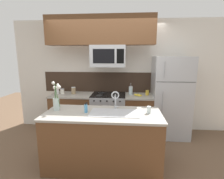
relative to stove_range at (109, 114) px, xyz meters
The scene contains 21 objects.
ground_plane 1.01m from the stove_range, 90.00° to the right, with size 10.00×10.00×0.00m, color brown.
rear_partition 0.97m from the stove_range, 51.72° to the left, with size 5.20×0.10×2.60m, color silver.
splash_band 0.76m from the stove_range, 90.00° to the left, with size 3.21×0.01×0.48m, color #332319.
back_counter_left 0.84m from the stove_range, behind, with size 0.96×0.65×0.91m.
back_counter_right 0.68m from the stove_range, ahead, with size 0.63×0.65×0.91m.
stove_range is the anchor object (origin of this frame).
microwave 1.31m from the stove_range, 89.84° to the right, with size 0.74×0.40×0.46m.
upper_cabinet_band 1.85m from the stove_range, 163.16° to the right, with size 2.29×0.34×0.60m, color brown.
refrigerator 1.44m from the stove_range, ahead, with size 0.79×0.74×1.77m.
storage_jar_tall 1.32m from the stove_range, behind, with size 0.11×0.11×0.16m.
storage_jar_medium 1.20m from the stove_range, behind, with size 0.09×0.09×0.12m.
storage_jar_short 0.98m from the stove_range, behind, with size 0.10×0.10×0.16m.
banana_bunch 0.81m from the stove_range, ahead, with size 0.19×0.12×0.08m.
french_press 0.74m from the stove_range, ahead, with size 0.09×0.09×0.27m.
coffee_tin 1.01m from the stove_range, ahead, with size 0.08×0.08×0.11m, color gold.
island_counter 1.25m from the stove_range, 88.30° to the right, with size 1.83×0.79×0.91m.
kitchen_sink 1.32m from the stove_range, 79.98° to the right, with size 0.76×0.42×0.16m.
sink_faucet 1.25m from the stove_range, 78.01° to the right, with size 0.14×0.14×0.31m.
dish_soap_bottle 1.38m from the stove_range, 100.13° to the right, with size 0.06×0.05×0.16m.
drinking_glass 1.51m from the stove_range, 58.12° to the right, with size 0.07×0.07×0.11m.
flower_vase 1.52m from the stove_range, 121.79° to the right, with size 0.19×0.15×0.47m.
Camera 1 is at (0.40, -2.93, 1.80)m, focal length 28.00 mm.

